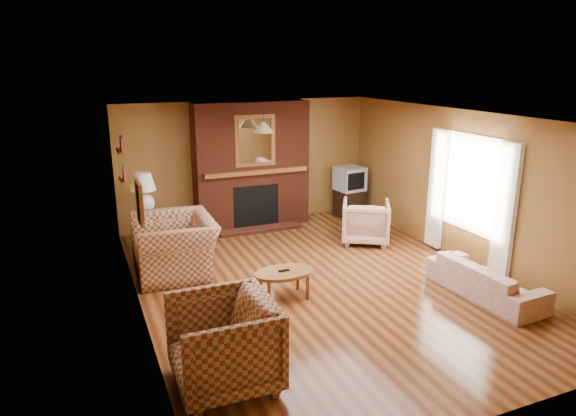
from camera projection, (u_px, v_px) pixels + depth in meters
name	position (u px, v px, depth m)	size (l,w,h in m)	color
floor	(319.00, 283.00, 7.48)	(6.50, 6.50, 0.00)	#421E0E
ceiling	(322.00, 117.00, 6.82)	(6.50, 6.50, 0.00)	silver
wall_back	(247.00, 163.00, 10.03)	(6.50, 6.50, 0.00)	brown
wall_front	(493.00, 300.00, 4.27)	(6.50, 6.50, 0.00)	brown
wall_left	(136.00, 225.00, 6.22)	(6.50, 6.50, 0.00)	brown
wall_right	(463.00, 187.00, 8.08)	(6.50, 6.50, 0.00)	brown
fireplace	(252.00, 166.00, 9.80)	(2.20, 0.82, 2.40)	#541F12
window_right	(469.00, 195.00, 7.90)	(0.10, 1.85, 2.00)	beige
bookshelf	(122.00, 160.00, 7.80)	(0.09, 0.55, 0.71)	brown
botanical_print	(140.00, 203.00, 5.87)	(0.05, 0.40, 0.50)	brown
pendant_light	(263.00, 127.00, 8.97)	(0.36, 0.36, 0.48)	black
plaid_loveseat	(175.00, 246.00, 7.74)	(1.32, 1.16, 0.86)	maroon
plaid_armchair	(223.00, 343.00, 5.01)	(0.97, 1.00, 0.91)	maroon
floral_sofa	(486.00, 280.00, 6.99)	(1.67, 0.65, 0.49)	beige
floral_armchair	(366.00, 222.00, 9.09)	(0.80, 0.83, 0.75)	beige
coffee_table	(284.00, 275.00, 6.92)	(0.83, 0.52, 0.41)	brown
side_table	(147.00, 231.00, 8.79)	(0.47, 0.47, 0.63)	brown
table_lamp	(143.00, 191.00, 8.59)	(0.42, 0.42, 0.69)	silver
tv_stand	(349.00, 203.00, 10.65)	(0.51, 0.46, 0.55)	black
crt_tv	(350.00, 179.00, 10.50)	(0.59, 0.58, 0.48)	#ABAEB3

